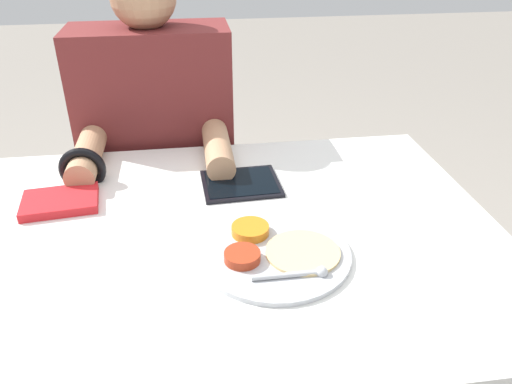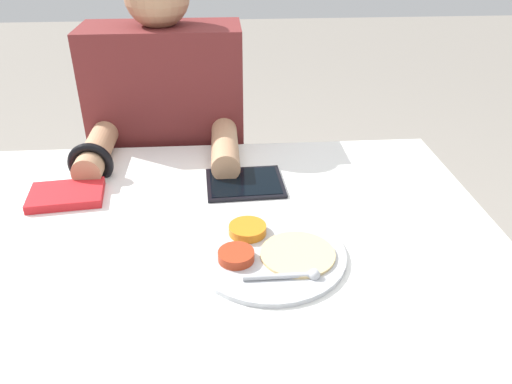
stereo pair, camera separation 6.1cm
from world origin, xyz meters
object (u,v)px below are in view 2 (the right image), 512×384
thali_tray (269,252)px  person_diner (174,180)px  red_notebook (67,196)px  tablet_device (245,183)px

thali_tray → person_diner: bearing=110.6°
red_notebook → person_diner: person_diner is taller
tablet_device → person_diner: (-0.21, 0.35, -0.17)m
thali_tray → person_diner: size_ratio=0.24×
thali_tray → tablet_device: 0.28m
thali_tray → person_diner: 0.70m
tablet_device → thali_tray: bearing=-83.8°
red_notebook → tablet_device: (0.41, 0.04, -0.00)m
thali_tray → red_notebook: size_ratio=1.66×
red_notebook → tablet_device: bearing=5.2°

